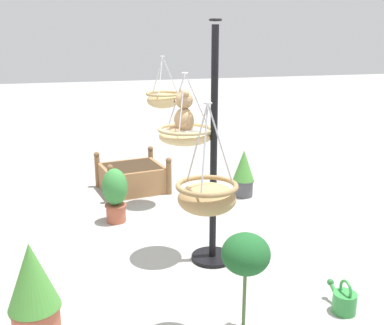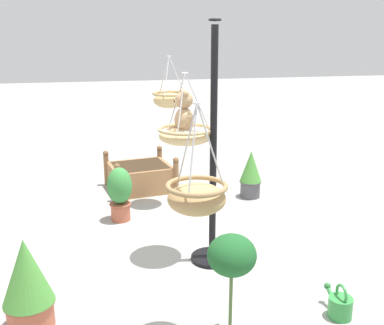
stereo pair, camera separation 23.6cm
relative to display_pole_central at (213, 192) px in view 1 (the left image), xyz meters
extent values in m
plane|color=#9E9E99|center=(0.13, 0.14, -0.75)|extent=(40.00, 40.00, 0.00)
cylinder|color=black|center=(0.00, 0.00, 0.44)|extent=(0.07, 0.07, 2.38)
cylinder|color=black|center=(0.00, 0.00, -0.73)|extent=(0.44, 0.44, 0.04)
torus|color=black|center=(0.00, 0.00, 1.66)|extent=(0.12, 0.12, 0.02)
ellipsoid|color=tan|center=(0.15, 0.25, 0.56)|extent=(0.52, 0.52, 0.16)
torus|color=tan|center=(0.15, 0.25, 0.63)|extent=(0.55, 0.55, 0.04)
ellipsoid|color=silver|center=(0.15, 0.25, 0.58)|extent=(0.46, 0.46, 0.13)
cylinder|color=#B7B7BC|center=(0.25, 0.31, 0.90)|extent=(0.22, 0.14, 0.55)
cylinder|color=#B7B7BC|center=(0.05, 0.31, 0.90)|extent=(0.22, 0.14, 0.55)
cylinder|color=#B7B7BC|center=(0.15, 0.13, 0.90)|extent=(0.01, 0.25, 0.55)
torus|color=#B7B7BC|center=(0.15, 0.25, 1.18)|extent=(0.06, 0.06, 0.01)
ellipsoid|color=tan|center=(0.15, 0.26, 0.71)|extent=(0.23, 0.19, 0.27)
sphere|color=tan|center=(0.15, 0.26, 0.92)|extent=(0.18, 0.18, 0.17)
ellipsoid|color=tan|center=(0.15, 0.33, 0.91)|extent=(0.08, 0.06, 0.06)
sphere|color=black|center=(0.15, 0.35, 0.91)|extent=(0.02, 0.02, 0.02)
sphere|color=tan|center=(0.09, 0.26, 0.99)|extent=(0.07, 0.07, 0.07)
sphere|color=tan|center=(0.21, 0.26, 0.99)|extent=(0.07, 0.07, 0.07)
ellipsoid|color=tan|center=(0.03, 0.29, 0.75)|extent=(0.07, 0.13, 0.17)
ellipsoid|color=tan|center=(0.27, 0.29, 0.75)|extent=(0.07, 0.13, 0.17)
ellipsoid|color=tan|center=(0.09, 0.36, 0.61)|extent=(0.08, 0.15, 0.08)
ellipsoid|color=tan|center=(0.21, 0.36, 0.61)|extent=(0.08, 0.15, 0.08)
ellipsoid|color=tan|center=(-1.20, 0.47, 0.40)|extent=(0.42, 0.42, 0.21)
torus|color=#97794E|center=(-1.20, 0.47, 0.49)|extent=(0.45, 0.45, 0.04)
cylinder|color=#B7B7BC|center=(-1.12, 0.51, 0.79)|extent=(0.18, 0.11, 0.59)
cylinder|color=#B7B7BC|center=(-1.29, 0.51, 0.79)|extent=(0.18, 0.11, 0.59)
cylinder|color=#B7B7BC|center=(-1.20, 0.37, 0.79)|extent=(0.01, 0.21, 0.59)
torus|color=#B7B7BC|center=(-1.20, 0.47, 1.08)|extent=(0.06, 0.06, 0.01)
ellipsoid|color=tan|center=(1.73, 0.11, 0.70)|extent=(0.43, 0.43, 0.20)
torus|color=tan|center=(1.73, 0.11, 0.79)|extent=(0.45, 0.45, 0.04)
cylinder|color=#B7B7BC|center=(1.81, 0.16, 1.03)|extent=(0.19, 0.11, 0.48)
cylinder|color=#B7B7BC|center=(1.64, 0.16, 1.03)|extent=(0.19, 0.11, 0.48)
cylinder|color=#B7B7BC|center=(1.73, 0.01, 1.03)|extent=(0.01, 0.21, 0.48)
torus|color=#B7B7BC|center=(1.73, 0.11, 1.27)|extent=(0.06, 0.06, 0.01)
cube|color=#9E7047|center=(2.45, 0.45, -0.56)|extent=(0.91, 0.98, 0.39)
cube|color=#382819|center=(2.45, 0.45, -0.40)|extent=(0.80, 0.87, 0.06)
cylinder|color=brown|center=(2.00, 0.82, -0.51)|extent=(0.08, 0.08, 0.49)
cylinder|color=brown|center=(2.77, 0.94, -0.51)|extent=(0.08, 0.08, 0.49)
cylinder|color=brown|center=(2.12, -0.04, -0.51)|extent=(0.08, 0.08, 0.49)
cylinder|color=brown|center=(2.90, 0.07, -0.51)|extent=(0.08, 0.08, 0.49)
sphere|color=brown|center=(2.00, 0.82, -0.24)|extent=(0.09, 0.09, 0.09)
sphere|color=brown|center=(2.77, 0.94, -0.24)|extent=(0.09, 0.09, 0.09)
sphere|color=brown|center=(2.12, -0.04, -0.24)|extent=(0.09, 0.09, 0.09)
sphere|color=brown|center=(2.90, 0.07, -0.24)|extent=(0.09, 0.09, 0.09)
cylinder|color=#AD563D|center=(1.30, 0.85, -0.64)|extent=(0.24, 0.24, 0.23)
torus|color=#9C4E37|center=(1.30, 0.85, -0.54)|extent=(0.28, 0.28, 0.03)
cylinder|color=#382819|center=(1.30, 0.85, -0.54)|extent=(0.21, 0.21, 0.03)
ellipsoid|color=#38843D|center=(1.30, 0.85, -0.29)|extent=(0.31, 0.31, 0.47)
cylinder|color=#AD563D|center=(-0.76, 1.73, -0.64)|extent=(0.37, 0.37, 0.23)
torus|color=#9C4E37|center=(-0.76, 1.73, -0.54)|extent=(0.41, 0.41, 0.03)
cylinder|color=#382819|center=(-0.76, 1.73, -0.54)|extent=(0.33, 0.33, 0.03)
cone|color=#478E38|center=(-0.76, 1.73, -0.26)|extent=(0.41, 0.41, 0.54)
cylinder|color=#4C4C51|center=(1.74, -1.07, -0.63)|extent=(0.29, 0.29, 0.24)
torus|color=#444449|center=(1.74, -1.07, -0.52)|extent=(0.32, 0.32, 0.03)
cylinder|color=#382819|center=(1.74, -1.07, -0.53)|extent=(0.25, 0.25, 0.03)
cone|color=#478E38|center=(1.74, -1.07, -0.29)|extent=(0.31, 0.31, 0.45)
cylinder|color=#4C6B38|center=(-1.62, 0.33, -0.23)|extent=(0.02, 0.02, 0.48)
ellipsoid|color=#1E5B28|center=(-1.62, 0.33, 0.15)|extent=(0.32, 0.32, 0.28)
cylinder|color=#338C3F|center=(-1.22, -0.77, -0.66)|extent=(0.20, 0.20, 0.18)
cylinder|color=#338C3F|center=(-1.08, -0.77, -0.65)|extent=(0.17, 0.04, 0.14)
sphere|color=#287033|center=(-1.00, -0.77, -0.59)|extent=(0.06, 0.06, 0.06)
torus|color=#338C3F|center=(-1.22, -0.77, -0.53)|extent=(0.16, 0.02, 0.16)
camera|label=1|loc=(-4.09, 1.43, 1.52)|focal=42.29mm
camera|label=2|loc=(-4.15, 1.20, 1.52)|focal=42.29mm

